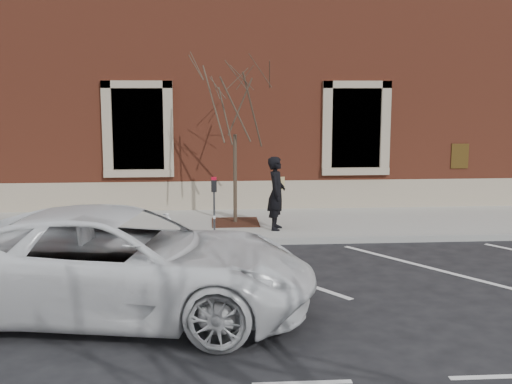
{
  "coord_description": "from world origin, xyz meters",
  "views": [
    {
      "loc": [
        -1.07,
        -14.12,
        3.46
      ],
      "look_at": [
        0.0,
        0.6,
        1.1
      ],
      "focal_mm": 45.0,
      "sensor_mm": 36.0,
      "label": 1
    }
  ],
  "objects": [
    {
      "name": "ground",
      "position": [
        0.0,
        0.0,
        0.0
      ],
      "size": [
        120.0,
        120.0,
        0.0
      ],
      "primitive_type": "plane",
      "color": "#28282B",
      "rests_on": "ground"
    },
    {
      "name": "sidewalk_near",
      "position": [
        0.0,
        1.75,
        0.07
      ],
      "size": [
        40.0,
        3.5,
        0.15
      ],
      "primitive_type": "cube",
      "color": "#A7A69D",
      "rests_on": "ground"
    },
    {
      "name": "sapling",
      "position": [
        -0.45,
        1.66,
        2.98
      ],
      "size": [
        2.42,
        2.42,
        4.04
      ],
      "color": "#47352B",
      "rests_on": "sidewalk_near"
    },
    {
      "name": "building_civic",
      "position": [
        0.0,
        7.74,
        4.0
      ],
      "size": [
        40.0,
        8.62,
        8.0
      ],
      "color": "brown",
      "rests_on": "ground"
    },
    {
      "name": "man",
      "position": [
        0.5,
        0.84,
        1.02
      ],
      "size": [
        0.55,
        0.71,
        1.75
      ],
      "primitive_type": "imported",
      "rotation": [
        0.0,
        0.0,
        1.35
      ],
      "color": "black",
      "rests_on": "sidewalk_near"
    },
    {
      "name": "parking_meter",
      "position": [
        -0.98,
        0.12,
        1.11
      ],
      "size": [
        0.13,
        0.1,
        1.38
      ],
      "rotation": [
        0.0,
        0.0,
        0.03
      ],
      "color": "#595B60",
      "rests_on": "sidewalk_near"
    },
    {
      "name": "parking_stripes",
      "position": [
        0.0,
        -2.2,
        0.0
      ],
      "size": [
        28.0,
        4.4,
        0.01
      ],
      "primitive_type": null,
      "color": "silver",
      "rests_on": "ground"
    },
    {
      "name": "white_truck",
      "position": [
        -2.45,
        -4.48,
        0.83
      ],
      "size": [
        6.39,
        3.79,
        1.67
      ],
      "primitive_type": "imported",
      "rotation": [
        0.0,
        0.0,
        1.39
      ],
      "color": "white",
      "rests_on": "ground"
    },
    {
      "name": "tree_grate",
      "position": [
        -0.45,
        1.66,
        0.16
      ],
      "size": [
        1.16,
        1.16,
        0.03
      ],
      "primitive_type": "cube",
      "color": "#381912",
      "rests_on": "sidewalk_near"
    },
    {
      "name": "curb_near",
      "position": [
        0.0,
        -0.05,
        0.07
      ],
      "size": [
        40.0,
        0.12,
        0.15
      ],
      "primitive_type": "cube",
      "color": "#9E9E99",
      "rests_on": "ground"
    }
  ]
}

